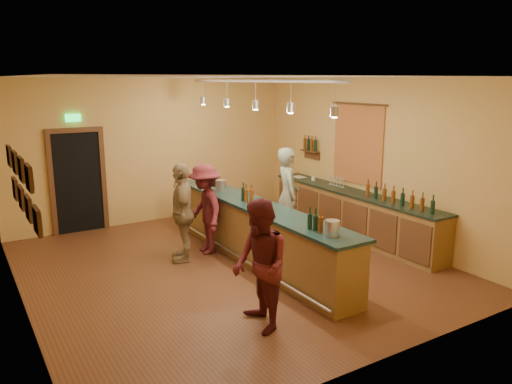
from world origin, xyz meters
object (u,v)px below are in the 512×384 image
back_counter (353,213)px  tasting_bar (256,228)px  customer_b (182,212)px  bartender (288,195)px  customer_a (260,266)px  customer_c (205,209)px  bar_stool (285,221)px

back_counter → tasting_bar: bearing=-175.8°
tasting_bar → customer_b: 1.32m
bartender → customer_b: size_ratio=1.07×
customer_b → tasting_bar: bearing=78.0°
back_counter → customer_b: (-3.51, 0.55, 0.39)m
bartender → customer_a: bartender is taller
customer_b → bartender: bearing=109.3°
customer_a → bartender: bearing=149.2°
back_counter → customer_a: bearing=-148.0°
tasting_bar → customer_a: bearing=-120.3°
back_counter → bartender: 1.48m
bartender → customer_a: (-2.35, -2.73, -0.09)m
back_counter → customer_b: bearing=171.1°
back_counter → customer_c: (-3.00, 0.69, 0.35)m
customer_c → customer_b: bearing=-68.7°
back_counter → tasting_bar: tasting_bar is taller
back_counter → bar_stool: 1.54m
tasting_bar → customer_c: 1.06m
customer_a → bar_stool: customer_a is taller
back_counter → customer_b: customer_b is taller
back_counter → tasting_bar: (-2.45, -0.18, 0.12)m
back_counter → customer_b: 3.58m
bartender → tasting_bar: bearing=139.3°
bartender → back_counter: bearing=-87.0°
tasting_bar → customer_b: size_ratio=2.90×
bartender → bar_stool: 0.51m
tasting_bar → customer_b: bearing=145.4°
back_counter → tasting_bar: 2.46m
customer_c → bartender: bearing=86.7°
back_counter → bartender: bearing=162.3°
back_counter → customer_c: customer_c is taller
customer_a → customer_c: (0.69, 3.00, -0.02)m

